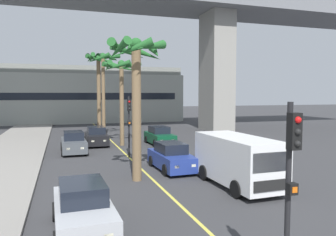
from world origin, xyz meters
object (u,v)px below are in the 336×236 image
Objects in this scene: car_queue_third at (171,157)px; traffic_light_median_far at (129,118)px; palm_tree_near_median at (103,69)px; palm_tree_far_median at (136,72)px; car_queue_fourth at (160,136)px; car_queue_front at (96,137)px; delivery_van at (237,159)px; car_queue_second at (83,209)px; traffic_light_median_near at (291,173)px; palm_tree_mid_median at (98,70)px; car_queue_fifth at (74,143)px; palm_tree_farthest_median at (121,76)px.

traffic_light_median_far is (-1.61, 4.32, 1.99)m from car_queue_third.
palm_tree_far_median is (-0.43, -17.07, -1.40)m from palm_tree_near_median.
car_queue_third is 9.57m from car_queue_fourth.
delivery_van is (5.05, -14.95, 0.57)m from car_queue_front.
palm_tree_near_median is (1.19, 4.62, 6.14)m from car_queue_front.
car_queue_second is (-2.19, -18.00, 0.00)m from car_queue_front.
traffic_light_median_near reaches higher than car_queue_front.
palm_tree_far_median is at bearing -91.57° from palm_tree_mid_median.
car_queue_fourth is at bearing -56.07° from palm_tree_near_median.
car_queue_front is 3.76m from car_queue_fifth.
delivery_van is at bearing 67.43° from traffic_light_median_near.
palm_tree_near_median is at bearing 91.15° from traffic_light_median_near.
palm_tree_far_median is (2.73, -9.24, 4.74)m from car_queue_fifth.
car_queue_front is at bearing 94.36° from traffic_light_median_near.
car_queue_second is 14.79m from car_queue_fifth.
car_queue_front is 18.13m from car_queue_second.
car_queue_front is 0.99× the size of car_queue_fifth.
traffic_light_median_far is 6.36m from palm_tree_farthest_median.
car_queue_second is 9.06m from car_queue_third.
car_queue_front is at bearing 106.58° from car_queue_third.
palm_tree_near_median is (-0.39, 11.02, 4.14)m from traffic_light_median_far.
palm_tree_farthest_median is (-1.14, 9.82, 5.15)m from car_queue_third.
car_queue_second is at bearing -108.05° from traffic_light_median_far.
delivery_van is 0.63× the size of palm_tree_near_median.
traffic_light_median_near is 0.50× the size of palm_tree_near_median.
palm_tree_farthest_median is at bearing 83.63° from palm_tree_far_median.
palm_tree_farthest_median is at bearing 171.48° from car_queue_fourth.
traffic_light_median_near is (3.72, -19.69, 1.99)m from car_queue_fifth.
palm_tree_near_median is at bearing 92.03° from traffic_light_median_far.
car_queue_front is 12.48m from palm_tree_mid_median.
car_queue_third is at bearing -83.37° from palm_tree_farthest_median.
traffic_light_median_far is at bearing -76.10° from car_queue_front.
traffic_light_median_near is (1.74, -22.90, 1.99)m from car_queue_front.
palm_tree_near_median reaches higher than car_queue_fifth.
traffic_light_median_far reaches higher than car_queue_third.
palm_tree_near_median is (3.16, 7.82, 6.14)m from car_queue_fifth.
traffic_light_median_near reaches higher than car_queue_fourth.
car_queue_fifth is 0.78× the size of delivery_van.
car_queue_second is at bearing -157.16° from delivery_van.
palm_tree_near_median is (-4.03, 5.99, 6.14)m from car_queue_fourth.
palm_tree_mid_median is at bearing 88.11° from palm_tree_near_median.
palm_tree_mid_median is at bearing 76.34° from car_queue_fifth.
car_queue_front is 13.34m from palm_tree_far_median.
car_queue_front is 6.89m from traffic_light_median_far.
traffic_light_median_far is 6.69m from palm_tree_far_median.
car_queue_fourth and car_queue_fifth have the same top height.
car_queue_third is 0.58× the size of palm_tree_farthest_median.
palm_tree_far_median is at bearing 61.97° from car_queue_second.
palm_tree_mid_median is at bearing 90.65° from traffic_light_median_far.
palm_tree_mid_median is (-0.35, 33.53, 4.38)m from traffic_light_median_near.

